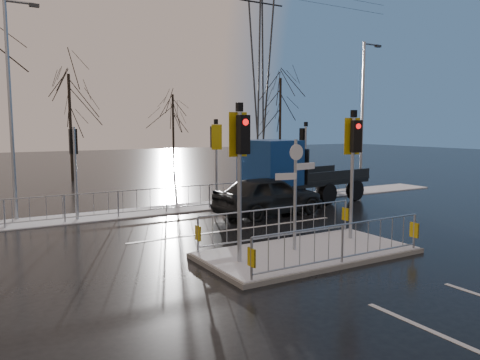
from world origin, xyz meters
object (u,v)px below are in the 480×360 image
traffic_island (307,241)px  street_lamp_left (12,101)px  flatbed_truck (285,171)px  car_far_lane (269,195)px  street_lamp_right (363,111)px

traffic_island → street_lamp_left: size_ratio=0.73×
traffic_island → street_lamp_left: street_lamp_left is taller
street_lamp_left → flatbed_truck: bearing=-12.9°
car_far_lane → flatbed_truck: bearing=-55.2°
street_lamp_right → flatbed_truck: bearing=-166.7°
flatbed_truck → street_lamp_right: bearing=13.3°
car_far_lane → flatbed_truck: flatbed_truck is taller
traffic_island → flatbed_truck: (4.36, 7.01, 1.18)m
traffic_island → street_lamp_left: bearing=124.1°
street_lamp_left → car_far_lane: bearing=-24.8°
car_far_lane → street_lamp_right: 9.46m
street_lamp_right → street_lamp_left: size_ratio=0.98×
flatbed_truck → traffic_island: bearing=-121.9°
traffic_island → street_lamp_left: (-6.42, 9.49, 4.10)m
car_far_lane → street_lamp_right: bearing=-73.7°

